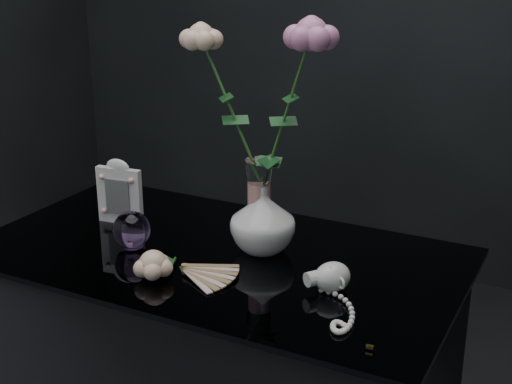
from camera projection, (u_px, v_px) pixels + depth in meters
The scene contains 8 objects.
vase at pixel (263, 219), 1.53m from camera, with size 0.14×0.14×0.15m, color white.
wine_glass at pixel (259, 205), 1.53m from camera, with size 0.06×0.06×0.20m, color white, non-canonical shape.
picture_frame at pixel (119, 191), 1.68m from camera, with size 0.12×0.09×0.16m, color silver, non-canonical shape.
paperweight at pixel (132, 230), 1.56m from camera, with size 0.08×0.08×0.08m, color #9D72B9, non-canonical shape.
paper_fan at pixel (185, 268), 1.44m from camera, with size 0.22×0.17×0.02m, color beige, non-canonical shape.
loose_rose at pixel (153, 264), 1.42m from camera, with size 0.13×0.17×0.06m, color beige, non-canonical shape.
pearl_jar at pixel (332, 276), 1.37m from camera, with size 0.20×0.21×0.06m, color silver, non-canonical shape.
roses at pixel (260, 94), 1.44m from camera, with size 0.32×0.11×0.41m.
Camera 1 is at (0.73, -1.17, 1.40)m, focal length 50.00 mm.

